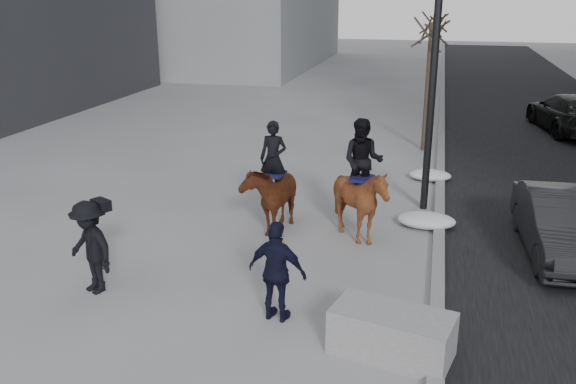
% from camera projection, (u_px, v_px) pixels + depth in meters
% --- Properties ---
extents(ground, '(120.00, 120.00, 0.00)m').
position_uv_depth(ground, '(273.00, 288.00, 11.40)').
color(ground, gray).
rests_on(ground, ground).
extents(road, '(8.00, 90.00, 0.01)m').
position_uv_depth(road, '(572.00, 168.00, 19.04)').
color(road, black).
rests_on(road, ground).
extents(curb, '(0.25, 90.00, 0.12)m').
position_uv_depth(curb, '(441.00, 158.00, 19.92)').
color(curb, gray).
rests_on(curb, ground).
extents(planter, '(1.96, 1.30, 0.72)m').
position_uv_depth(planter, '(392.00, 333.00, 9.22)').
color(planter, '#99989B').
rests_on(planter, ground).
extents(car_near, '(1.64, 4.14, 1.34)m').
position_uv_depth(car_near, '(562.00, 224.00, 12.63)').
color(car_near, black).
rests_on(car_near, ground).
extents(car_far, '(2.92, 5.45, 1.50)m').
position_uv_depth(car_far, '(570.00, 113.00, 23.59)').
color(car_far, black).
rests_on(car_far, ground).
extents(tree_near, '(1.20, 1.20, 4.76)m').
position_uv_depth(tree_near, '(428.00, 81.00, 20.43)').
color(tree_near, '#382A21').
rests_on(tree_near, ground).
extents(tree_far, '(1.20, 1.20, 4.69)m').
position_uv_depth(tree_far, '(432.00, 58.00, 27.46)').
color(tree_far, '#372C20').
rests_on(tree_far, ground).
extents(mounted_left, '(1.03, 2.01, 2.52)m').
position_uv_depth(mounted_left, '(272.00, 191.00, 13.91)').
color(mounted_left, '#491A0E').
rests_on(mounted_left, ground).
extents(mounted_right, '(1.50, 1.67, 2.72)m').
position_uv_depth(mounted_right, '(361.00, 193.00, 13.24)').
color(mounted_right, '#502110').
rests_on(mounted_right, ground).
extents(feeder, '(1.09, 0.95, 1.75)m').
position_uv_depth(feeder, '(277.00, 272.00, 10.05)').
color(feeder, black).
rests_on(feeder, ground).
extents(camera_crew, '(1.31, 1.09, 1.75)m').
position_uv_depth(camera_crew, '(90.00, 247.00, 11.00)').
color(camera_crew, black).
rests_on(camera_crew, ground).
extents(lamppost, '(0.25, 1.10, 9.09)m').
position_uv_depth(lamppost, '(439.00, 4.00, 13.89)').
color(lamppost, black).
rests_on(lamppost, ground).
extents(snow_piles, '(1.35, 9.52, 0.34)m').
position_uv_depth(snow_piles, '(426.00, 220.00, 14.33)').
color(snow_piles, silver).
rests_on(snow_piles, ground).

